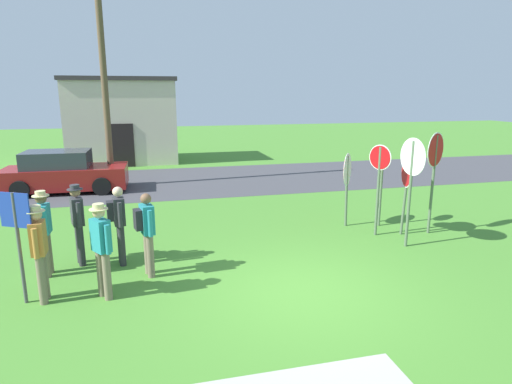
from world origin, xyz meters
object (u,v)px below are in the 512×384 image
person_in_dark_shirt (78,220)px  person_near_signs (102,245)px  stop_sign_center_cluster (406,181)px  person_with_sunhat (44,228)px  utility_pole (103,62)px  person_holding_notes (146,229)px  stop_sign_leaning_right (379,176)px  person_on_left (118,220)px  stop_sign_low_front (347,177)px  parked_car_on_street (64,173)px  stop_sign_rear_left (412,172)px  stop_sign_nearest (382,173)px  info_panel_leftmost (17,228)px  stop_sign_leaning_left (434,164)px  person_in_blue (39,248)px

person_in_dark_shirt → person_near_signs: bearing=-70.3°
stop_sign_center_cluster → person_with_sunhat: 8.37m
utility_pole → person_holding_notes: utility_pole is taller
stop_sign_leaning_right → person_with_sunhat: bearing=-175.0°
utility_pole → person_on_left: (0.75, -8.21, -3.67)m
stop_sign_leaning_right → stop_sign_low_front: bearing=114.0°
utility_pole → parked_car_on_street: size_ratio=2.06×
stop_sign_rear_left → utility_pole: bearing=129.9°
stop_sign_nearest → person_on_left: 6.85m
person_with_sunhat → stop_sign_nearest: bearing=9.6°
person_holding_notes → person_on_left: (-0.57, 0.76, 0.00)m
stop_sign_nearest → stop_sign_leaning_right: size_ratio=0.95×
stop_sign_nearest → stop_sign_leaning_right: stop_sign_leaning_right is taller
stop_sign_low_front → stop_sign_nearest: size_ratio=0.91×
person_near_signs → stop_sign_leaning_right: bearing=17.1°
stop_sign_center_cluster → person_holding_notes: 6.49m
stop_sign_center_cluster → info_panel_leftmost: stop_sign_center_cluster is taller
utility_pole → stop_sign_rear_left: (7.29, -8.72, -2.85)m
person_on_left → stop_sign_leaning_right: bearing=3.8°
stop_sign_rear_left → person_on_left: stop_sign_rear_left is taller
stop_sign_low_front → stop_sign_nearest: 0.94m
parked_car_on_street → person_with_sunhat: size_ratio=2.50×
stop_sign_center_cluster → person_in_dark_shirt: size_ratio=1.18×
parked_car_on_street → person_in_dark_shirt: person_in_dark_shirt is taller
person_holding_notes → info_panel_leftmost: size_ratio=0.85×
stop_sign_leaning_right → person_on_left: 6.29m
stop_sign_leaning_left → person_holding_notes: stop_sign_leaning_left is taller
info_panel_leftmost → utility_pole: bearing=85.4°
person_on_left → person_in_dark_shirt: size_ratio=0.97×
parked_car_on_street → person_in_blue: bearing=-82.9°
person_holding_notes → stop_sign_nearest: bearing=17.0°
utility_pole → person_in_dark_shirt: size_ratio=5.14×
stop_sign_center_cluster → stop_sign_rear_left: stop_sign_rear_left is taller
stop_sign_leaning_left → info_panel_leftmost: (-9.21, -1.66, -0.46)m
utility_pole → person_in_blue: size_ratio=5.14×
person_holding_notes → person_near_signs: person_near_signs is taller
stop_sign_leaning_left → person_holding_notes: 7.23m
stop_sign_leaning_left → person_with_sunhat: (-9.06, -0.49, -0.84)m
utility_pole → parked_car_on_street: bearing=-162.6°
person_in_blue → stop_sign_low_front: bearing=21.6°
person_near_signs → info_panel_leftmost: bearing=174.6°
person_near_signs → info_panel_leftmost: size_ratio=0.88×
person_with_sunhat → stop_sign_rear_left: bearing=-1.9°
stop_sign_nearest → person_holding_notes: stop_sign_nearest is taller
utility_pole → stop_sign_leaning_right: 10.92m
stop_sign_nearest → stop_sign_leaning_left: size_ratio=0.84×
stop_sign_leaning_left → person_near_signs: size_ratio=1.51×
person_holding_notes → person_in_dark_shirt: (-1.40, 0.96, 0.00)m
utility_pole → info_panel_leftmost: (-0.78, -9.64, -3.28)m
person_holding_notes → person_near_signs: bearing=-133.9°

